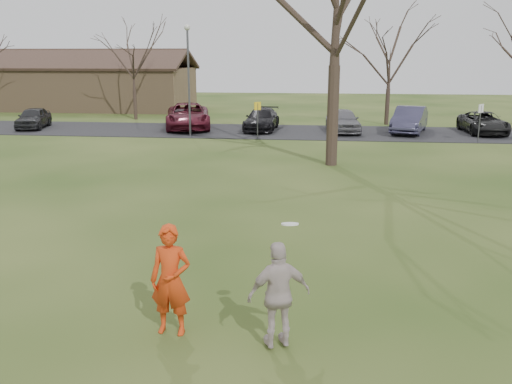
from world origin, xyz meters
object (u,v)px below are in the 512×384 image
at_px(car_4, 343,120).
at_px(building, 75,86).
at_px(car_6, 483,123).
at_px(car_3, 262,119).
at_px(catching_play, 279,294).
at_px(car_2, 188,116).
at_px(car_5, 409,120).
at_px(lamp_post, 188,67).
at_px(car_0, 33,118).
at_px(player_defender, 171,280).

relative_size(car_4, building, 0.20).
bearing_deg(car_4, car_6, -4.95).
height_order(car_3, car_4, car_4).
bearing_deg(car_3, car_6, 2.93).
distance_m(car_4, car_6, 8.36).
relative_size(car_3, catching_play, 2.15).
bearing_deg(catching_play, car_3, 96.64).
relative_size(car_6, building, 0.22).
height_order(car_2, building, building).
relative_size(car_5, lamp_post, 0.75).
relative_size(car_0, building, 0.19).
relative_size(car_6, catching_play, 2.16).
xyz_separation_m(car_4, car_5, (3.99, 0.26, 0.06)).
bearing_deg(building, car_0, -76.44).
distance_m(car_4, catching_play, 25.51).
bearing_deg(car_3, catching_play, -80.74).
bearing_deg(car_2, car_3, -14.51).
distance_m(player_defender, building, 42.53).
bearing_deg(lamp_post, car_3, 37.71).
distance_m(car_0, catching_play, 30.63).
bearing_deg(car_6, car_3, 178.77).
distance_m(player_defender, lamp_post, 23.28).
relative_size(car_0, car_6, 0.85).
relative_size(car_4, car_5, 0.89).
relative_size(car_2, building, 0.28).
bearing_deg(building, catching_play, -61.43).
bearing_deg(car_5, building, 171.28).
xyz_separation_m(car_3, car_4, (5.01, -0.39, 0.06)).
xyz_separation_m(car_2, car_6, (18.08, -0.02, -0.17)).
bearing_deg(car_5, car_2, -164.45).
height_order(car_0, car_3, same).
relative_size(car_0, car_5, 0.82).
xyz_separation_m(car_0, building, (-3.21, 13.31, 1.23)).
bearing_deg(car_4, car_2, 169.05).
bearing_deg(car_2, catching_play, -86.81).
relative_size(car_3, building, 0.22).
height_order(car_6, catching_play, catching_play).
relative_size(player_defender, building, 0.09).
bearing_deg(catching_play, building, 118.57).
height_order(car_5, building, building).
height_order(car_3, catching_play, catching_play).
bearing_deg(car_4, building, 142.46).
xyz_separation_m(car_3, car_5, (9.00, -0.14, 0.12)).
bearing_deg(player_defender, lamp_post, 105.57).
bearing_deg(car_0, car_6, -10.81).
height_order(car_5, lamp_post, lamp_post).
relative_size(car_2, lamp_post, 0.92).
distance_m(car_3, car_4, 5.03).
xyz_separation_m(car_0, car_5, (23.65, 0.66, 0.12)).
xyz_separation_m(car_4, catching_play, (-2.01, -25.43, 0.18)).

